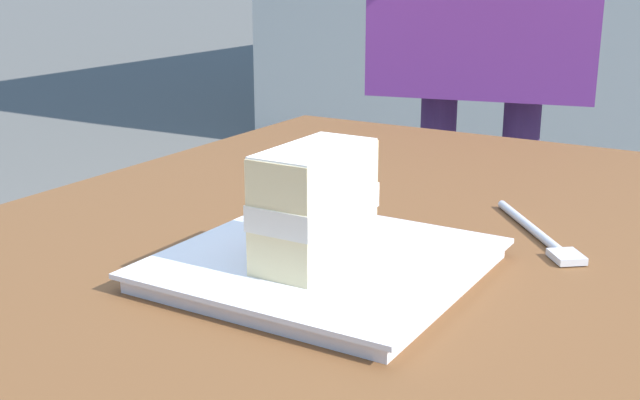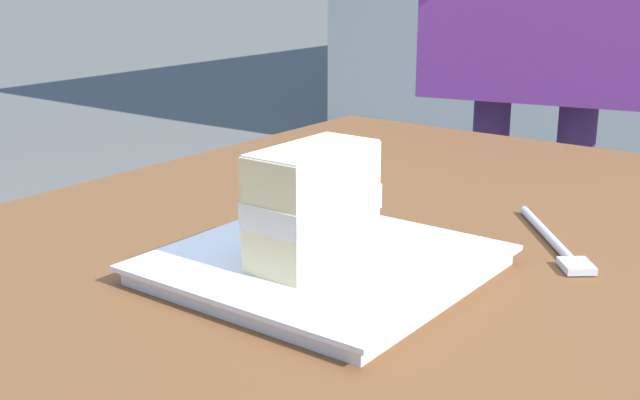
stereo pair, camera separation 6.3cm
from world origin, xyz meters
The scene contains 3 objects.
dessert_plate centered at (0.02, 0.00, 0.76)m, with size 0.23×0.23×0.02m.
cake_slice centered at (0.04, 0.00, 0.81)m, with size 0.11×0.06×0.09m.
dessert_fork centered at (-0.15, 0.12, 0.75)m, with size 0.14×0.12×0.01m.
Camera 2 is at (0.51, 0.36, 0.99)m, focal length 45.72 mm.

